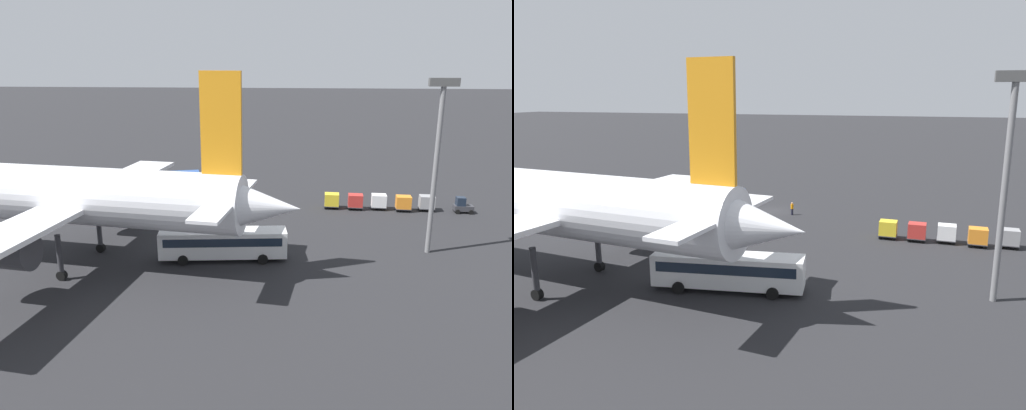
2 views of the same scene
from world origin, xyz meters
The scene contains 12 objects.
ground_plane centered at (0.00, 0.00, 0.00)m, with size 600.00×600.00×0.00m, color #232326.
airplane centered at (10.16, 31.03, 6.94)m, with size 45.50×38.58×18.44m.
shuttle_bus_near centered at (9.29, 4.31, 1.94)m, with size 13.03×6.24×3.23m.
shuttle_bus_far centered at (-4.58, 28.46, 1.85)m, with size 12.83×4.25×3.07m.
baggage_tug centered at (-33.27, 9.66, 0.94)m, with size 2.43×1.68×2.10m.
worker_person centered at (-3.23, 1.49, 0.87)m, with size 0.38×0.38×1.74m.
cargo_cart_grey centered at (-28.82, 9.20, 1.19)m, with size 2.07×1.77×2.06m.
cargo_cart_orange centered at (-25.70, 9.69, 1.19)m, with size 2.07×1.77×2.06m.
cargo_cart_white centered at (-22.57, 9.18, 1.19)m, with size 2.07×1.77×2.06m.
cargo_cart_red centered at (-19.45, 9.44, 1.19)m, with size 2.07×1.77×2.06m.
cargo_cart_yellow centered at (-16.33, 9.25, 1.19)m, with size 2.07×1.77×2.06m.
light_pole centered at (-25.45, 24.52, 10.82)m, with size 2.80×0.70×17.66m.
Camera 1 is at (-12.22, 74.57, 19.20)m, focal length 35.00 mm.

